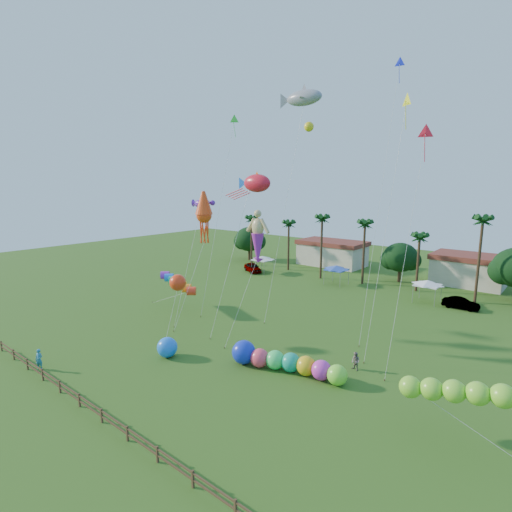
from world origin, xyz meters
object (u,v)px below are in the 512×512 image
Objects in this scene: blue_ball at (167,347)px; spectator_b at (356,361)px; caterpillar_inflatable at (283,362)px; car_b at (461,303)px; car_a at (253,267)px; spectator_a at (39,359)px.

spectator_b is at bearing 30.59° from blue_ball.
spectator_b is 6.17m from caterpillar_inflatable.
blue_ball is at bearing -169.26° from caterpillar_inflatable.
spectator_b is at bearing 172.34° from car_b.
blue_ball is (17.00, -32.26, 0.11)m from car_a.
car_b is 2.38× the size of spectator_a.
car_a is at bearing 158.79° from spectator_b.
car_b is 36.87m from blue_ball.
spectator_a is 20.73m from caterpillar_inflatable.
spectator_a is at bearing -154.90° from caterpillar_inflatable.
car_a is at bearing 89.31° from car_b.
caterpillar_inflatable reaches higher than blue_ball.
spectator_a is (-23.46, -41.21, 0.19)m from car_b.
car_a is at bearing 120.40° from caterpillar_inflatable.
caterpillar_inflatable is 5.54× the size of blue_ball.
car_a is 38.65m from caterpillar_inflatable.
spectator_b is at bearing 28.18° from caterpillar_inflatable.
caterpillar_inflatable reaches higher than spectator_a.
car_a is 36.47m from blue_ball.
spectator_a is at bearing 148.95° from car_b.
spectator_b is at bearing -97.70° from car_a.
spectator_a is at bearing -126.89° from blue_ball.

